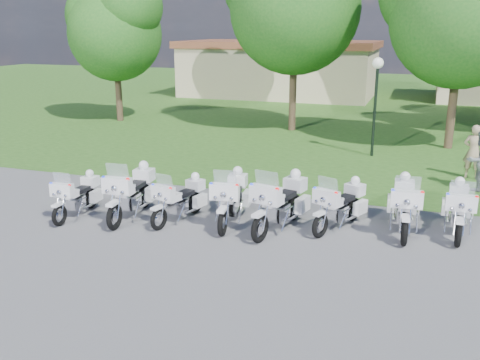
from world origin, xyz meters
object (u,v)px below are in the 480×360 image
(motorcycle_1, at_px, (132,192))
(motorcycle_6, at_px, (404,205))
(lamp_post, at_px, (377,82))
(motorcycle_7, at_px, (459,208))
(motorcycle_5, at_px, (341,204))
(motorcycle_3, at_px, (232,197))
(motorcycle_2, at_px, (180,199))
(motorcycle_4, at_px, (281,202))
(bystander_a, at_px, (474,152))
(bystander_b, at_px, (480,161))
(motorcycle_0, at_px, (78,195))

(motorcycle_1, distance_m, motorcycle_6, 7.33)
(motorcycle_6, distance_m, lamp_post, 8.75)
(motorcycle_7, bearing_deg, motorcycle_5, 12.67)
(motorcycle_5, relative_size, motorcycle_7, 0.92)
(motorcycle_3, height_order, lamp_post, lamp_post)
(motorcycle_2, xyz_separation_m, lamp_post, (4.18, 9.47, 2.40))
(motorcycle_6, bearing_deg, motorcycle_1, 6.46)
(motorcycle_5, xyz_separation_m, motorcycle_6, (1.59, 0.33, 0.06))
(motorcycle_4, height_order, lamp_post, lamp_post)
(motorcycle_5, distance_m, motorcycle_7, 2.97)
(bystander_a, distance_m, bystander_b, 1.49)
(motorcycle_6, xyz_separation_m, bystander_a, (2.01, 5.97, 0.24))
(motorcycle_1, relative_size, motorcycle_4, 0.99)
(motorcycle_3, relative_size, motorcycle_4, 0.95)
(lamp_post, bearing_deg, bystander_a, -32.48)
(motorcycle_6, bearing_deg, motorcycle_3, 6.85)
(motorcycle_7, xyz_separation_m, lamp_post, (-2.95, 8.00, 2.35))
(motorcycle_2, relative_size, motorcycle_6, 0.86)
(motorcycle_2, relative_size, motorcycle_3, 0.87)
(motorcycle_6, distance_m, bystander_b, 4.96)
(motorcycle_4, relative_size, bystander_a, 1.37)
(motorcycle_1, xyz_separation_m, motorcycle_7, (8.52, 1.65, -0.06))
(motorcycle_3, bearing_deg, motorcycle_0, 4.99)
(motorcycle_2, distance_m, motorcycle_3, 1.41)
(motorcycle_2, height_order, motorcycle_4, motorcycle_4)
(motorcycle_7, bearing_deg, motorcycle_2, 12.44)
(motorcycle_0, height_order, motorcycle_5, motorcycle_5)
(motorcycle_2, bearing_deg, motorcycle_7, -154.89)
(motorcycle_7, bearing_deg, motorcycle_4, 16.42)
(motorcycle_1, distance_m, motorcycle_4, 4.18)
(motorcycle_4, distance_m, bystander_a, 8.56)
(motorcycle_7, bearing_deg, bystander_b, -99.62)
(lamp_post, xyz_separation_m, bystander_b, (3.72, -3.80, -2.03))
(motorcycle_2, bearing_deg, bystander_a, -124.07)
(motorcycle_2, relative_size, motorcycle_7, 0.91)
(bystander_b, bearing_deg, motorcycle_0, -6.64)
(motorcycle_3, bearing_deg, motorcycle_6, -175.96)
(motorcycle_6, distance_m, motorcycle_7, 1.35)
(motorcycle_0, bearing_deg, motorcycle_4, -173.20)
(motorcycle_1, distance_m, motorcycle_7, 8.68)
(motorcycle_6, height_order, lamp_post, lamp_post)
(motorcycle_0, height_order, motorcycle_6, motorcycle_6)
(motorcycle_0, xyz_separation_m, motorcycle_6, (8.69, 1.78, 0.11))
(motorcycle_1, height_order, bystander_a, bystander_a)
(motorcycle_2, bearing_deg, motorcycle_5, -155.05)
(motorcycle_3, bearing_deg, motorcycle_4, 170.12)
(motorcycle_1, bearing_deg, motorcycle_2, -176.62)
(motorcycle_4, xyz_separation_m, bystander_a, (5.05, 6.91, 0.21))
(motorcycle_1, distance_m, lamp_post, 11.37)
(motorcycle_5, relative_size, bystander_a, 1.14)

